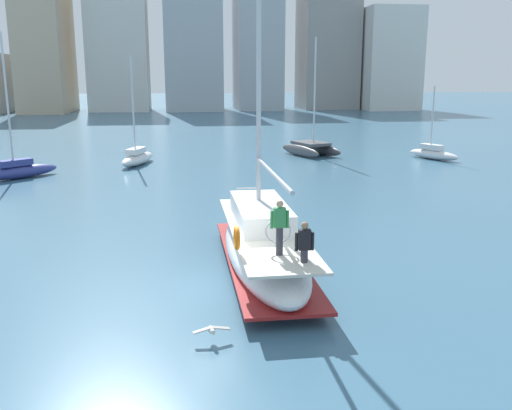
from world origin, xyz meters
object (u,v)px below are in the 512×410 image
at_px(main_sailboat, 263,244).
at_px(moored_cutter_right, 311,147).
at_px(moored_cutter_left, 137,157).
at_px(moored_sloop_near, 19,169).
at_px(seagull, 212,330).
at_px(moored_catamaran, 433,153).

distance_m(main_sailboat, moored_cutter_right, 28.28).
height_order(main_sailboat, moored_cutter_left, main_sailboat).
relative_size(moored_sloop_near, seagull, 9.67).
xyz_separation_m(moored_sloop_near, moored_cutter_left, (7.05, 4.73, -0.02)).
bearing_deg(moored_catamaran, moored_sloop_near, -171.26).
xyz_separation_m(moored_catamaran, moored_cutter_right, (-9.04, 3.44, 0.17)).
bearing_deg(moored_sloop_near, seagull, -65.60).
distance_m(main_sailboat, moored_cutter_left, 24.61).
xyz_separation_m(main_sailboat, moored_cutter_left, (-5.96, 23.88, -0.33)).
bearing_deg(seagull, moored_catamaran, 56.85).
bearing_deg(main_sailboat, seagull, -111.44).
xyz_separation_m(main_sailboat, moored_sloop_near, (-13.01, 19.15, -0.31)).
height_order(moored_cutter_left, seagull, moored_cutter_left).
bearing_deg(moored_cutter_left, main_sailboat, -75.99).
relative_size(moored_sloop_near, moored_cutter_left, 1.15).
distance_m(moored_sloop_near, seagull, 26.64).
bearing_deg(seagull, moored_cutter_left, 97.77).
bearing_deg(seagull, main_sailboat, 68.56).
distance_m(moored_catamaran, seagull, 34.45).
xyz_separation_m(moored_sloop_near, seagull, (11.00, -24.26, -0.25)).
bearing_deg(main_sailboat, moored_cutter_left, 104.01).
distance_m(main_sailboat, seagull, 5.51).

